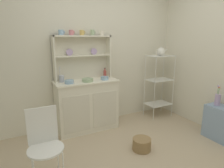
% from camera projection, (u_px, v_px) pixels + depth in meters
% --- Properties ---
extents(wall_back, '(3.84, 0.05, 2.50)m').
position_uv_depth(wall_back, '(95.00, 54.00, 3.41)').
color(wall_back, silver).
rests_on(wall_back, ground).
extents(hutch_cabinet, '(1.03, 0.45, 0.85)m').
position_uv_depth(hutch_cabinet, '(87.00, 105.00, 3.26)').
color(hutch_cabinet, silver).
rests_on(hutch_cabinet, ground).
extents(hutch_shelf_unit, '(0.96, 0.18, 0.72)m').
position_uv_depth(hutch_shelf_unit, '(82.00, 54.00, 3.21)').
color(hutch_shelf_unit, silver).
rests_on(hutch_shelf_unit, hutch_cabinet).
extents(bakers_rack, '(0.48, 0.33, 1.21)m').
position_uv_depth(bakers_rack, '(159.00, 80.00, 3.76)').
color(bakers_rack, silver).
rests_on(bakers_rack, ground).
extents(side_shelf_blue, '(0.28, 0.48, 0.52)m').
position_uv_depth(side_shelf_blue, '(222.00, 124.00, 2.94)').
color(side_shelf_blue, '#849EBC').
rests_on(side_shelf_blue, ground).
extents(wire_chair, '(0.36, 0.36, 0.85)m').
position_uv_depth(wire_chair, '(44.00, 140.00, 1.97)').
color(wire_chair, white).
rests_on(wire_chair, ground).
extents(floor_basket, '(0.26, 0.26, 0.17)m').
position_uv_depth(floor_basket, '(142.00, 144.00, 2.70)').
color(floor_basket, '#93754C').
rests_on(floor_basket, ground).
extents(cup_sky_0, '(0.09, 0.08, 0.08)m').
position_uv_depth(cup_sky_0, '(61.00, 32.00, 2.94)').
color(cup_sky_0, '#8EB2D1').
rests_on(cup_sky_0, hutch_shelf_unit).
extents(cup_rose_1, '(0.08, 0.07, 0.08)m').
position_uv_depth(cup_rose_1, '(71.00, 33.00, 3.01)').
color(cup_rose_1, '#D17A84').
rests_on(cup_rose_1, hutch_shelf_unit).
extents(cup_gold_2, '(0.08, 0.07, 0.08)m').
position_uv_depth(cup_gold_2, '(82.00, 33.00, 3.09)').
color(cup_gold_2, '#DBB760').
rests_on(cup_gold_2, hutch_shelf_unit).
extents(cup_sage_3, '(0.08, 0.06, 0.09)m').
position_uv_depth(cup_sage_3, '(92.00, 32.00, 3.17)').
color(cup_sage_3, '#9EB78E').
rests_on(cup_sage_3, hutch_shelf_unit).
extents(cup_cream_4, '(0.08, 0.07, 0.08)m').
position_uv_depth(cup_cream_4, '(102.00, 33.00, 3.24)').
color(cup_cream_4, silver).
rests_on(cup_cream_4, hutch_shelf_unit).
extents(bowl_mixing_large, '(0.14, 0.14, 0.05)m').
position_uv_depth(bowl_mixing_large, '(69.00, 82.00, 2.96)').
color(bowl_mixing_large, '#8EB2D1').
rests_on(bowl_mixing_large, hutch_cabinet).
extents(bowl_floral_medium, '(0.18, 0.18, 0.05)m').
position_uv_depth(bowl_floral_medium, '(88.00, 80.00, 3.09)').
color(bowl_floral_medium, '#9EB78E').
rests_on(bowl_floral_medium, hutch_cabinet).
extents(bowl_cream_small, '(0.13, 0.13, 0.05)m').
position_uv_depth(bowl_cream_small, '(105.00, 78.00, 3.23)').
color(bowl_cream_small, '#8EB2D1').
rests_on(bowl_cream_small, hutch_cabinet).
extents(jam_bottle, '(0.05, 0.05, 0.17)m').
position_uv_depth(jam_bottle, '(105.00, 74.00, 3.39)').
color(jam_bottle, '#B74C47').
rests_on(jam_bottle, hutch_cabinet).
extents(utensil_jar, '(0.08, 0.08, 0.25)m').
position_uv_depth(utensil_jar, '(62.00, 78.00, 3.05)').
color(utensil_jar, '#B2B7C6').
rests_on(utensil_jar, hutch_cabinet).
extents(porcelain_teapot, '(0.24, 0.15, 0.17)m').
position_uv_depth(porcelain_teapot, '(161.00, 52.00, 3.63)').
color(porcelain_teapot, white).
rests_on(porcelain_teapot, bakers_rack).
extents(flower_vase, '(0.08, 0.08, 0.32)m').
position_uv_depth(flower_vase, '(218.00, 99.00, 2.96)').
color(flower_vase, '#B79ECC').
rests_on(flower_vase, side_shelf_blue).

